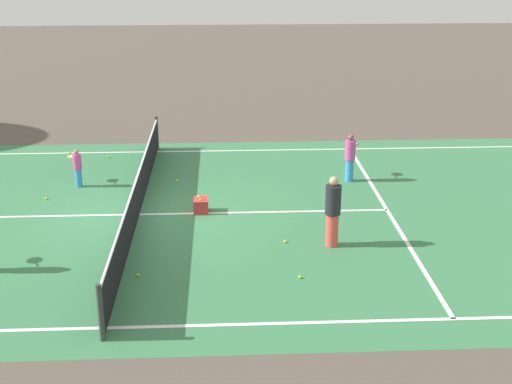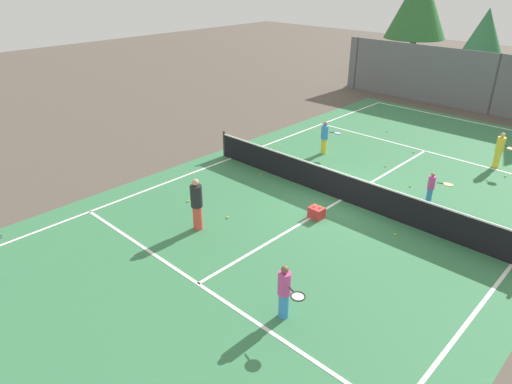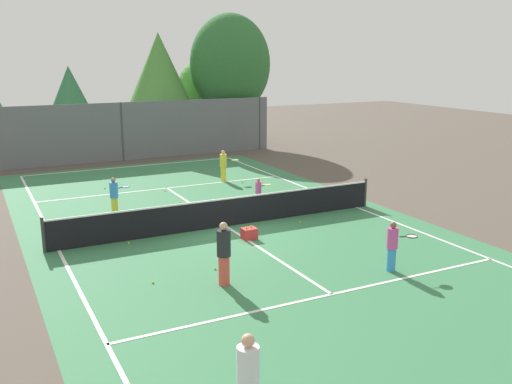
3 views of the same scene
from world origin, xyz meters
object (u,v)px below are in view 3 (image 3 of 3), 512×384
object	(u,v)px
tennis_ball_7	(153,282)
tennis_ball_8	(180,203)
player_2	(224,253)
player_3	(259,191)
player_0	(115,196)
tennis_ball_9	(300,222)
tennis_ball_0	(215,269)
tennis_ball_1	(105,188)
tennis_ball_5	(228,204)
tennis_ball_10	(165,191)
tennis_ball_6	(323,200)
player_5	(393,246)
player_4	(224,165)
tennis_ball_2	(316,191)
tennis_ball_4	(129,243)
tennis_ball_3	(242,182)
player_1	(248,382)
ball_crate	(249,233)

from	to	relation	value
tennis_ball_7	tennis_ball_8	size ratio (longest dim) A/B	1.00
player_2	player_3	world-z (taller)	player_2
player_0	tennis_ball_8	world-z (taller)	player_0
tennis_ball_9	tennis_ball_0	bearing A→B (deg)	-147.99
tennis_ball_1	tennis_ball_7	world-z (taller)	same
tennis_ball_5	tennis_ball_10	world-z (taller)	same
player_0	tennis_ball_6	bearing A→B (deg)	-11.82
tennis_ball_1	player_3	bearing A→B (deg)	-49.87
player_0	player_5	world-z (taller)	player_0
player_4	tennis_ball_0	world-z (taller)	player_4
player_4	tennis_ball_0	bearing A→B (deg)	-115.00
player_5	tennis_ball_9	world-z (taller)	player_5
player_4	tennis_ball_5	bearing A→B (deg)	-111.92
tennis_ball_2	tennis_ball_4	distance (m)	9.46
tennis_ball_5	tennis_ball_1	bearing A→B (deg)	126.82
player_5	tennis_ball_5	distance (m)	8.53
player_2	tennis_ball_3	world-z (taller)	player_2
tennis_ball_7	player_1	bearing A→B (deg)	-93.66
tennis_ball_2	tennis_ball_10	distance (m)	6.48
tennis_ball_0	tennis_ball_1	xyz separation A→B (m)	(-0.55, 11.10, 0.00)
tennis_ball_1	tennis_ball_4	size ratio (longest dim) A/B	1.00
player_3	player_4	world-z (taller)	player_4
player_0	tennis_ball_5	xyz separation A→B (m)	(4.26, -0.54, -0.70)
player_0	tennis_ball_4	size ratio (longest dim) A/B	21.37
player_3	player_4	size ratio (longest dim) A/B	0.76
tennis_ball_8	player_5	bearing A→B (deg)	-73.98
player_3	tennis_ball_10	world-z (taller)	player_3
tennis_ball_10	tennis_ball_5	bearing A→B (deg)	-65.64
player_0	tennis_ball_10	xyz separation A→B (m)	(2.78, 2.73, -0.70)
tennis_ball_6	tennis_ball_9	size ratio (longest dim) A/B	1.00
player_0	player_4	world-z (taller)	player_4
tennis_ball_3	tennis_ball_10	xyz separation A→B (m)	(-3.70, -0.03, 0.00)
tennis_ball_6	tennis_ball_10	distance (m)	6.80
player_0	player_2	bearing A→B (deg)	-83.17
player_0	ball_crate	xyz separation A→B (m)	(3.14, -4.73, -0.55)
tennis_ball_10	tennis_ball_0	bearing A→B (deg)	-99.94
player_1	tennis_ball_6	distance (m)	14.76
player_0	tennis_ball_0	xyz separation A→B (m)	(1.12, -6.72, -0.70)
tennis_ball_5	player_1	bearing A→B (deg)	-112.78
player_2	player_5	size ratio (longest dim) A/B	1.20
player_2	tennis_ball_9	bearing A→B (deg)	39.66
ball_crate	tennis_ball_2	distance (m)	6.93
ball_crate	tennis_ball_2	xyz separation A→B (m)	(5.35, 4.40, -0.15)
player_2	player_4	distance (m)	12.29
ball_crate	tennis_ball_7	size ratio (longest dim) A/B	6.99
player_1	tennis_ball_0	xyz separation A→B (m)	(2.21, 6.57, -0.83)
tennis_ball_6	tennis_ball_9	xyz separation A→B (m)	(-2.46, -2.32, 0.00)
tennis_ball_6	player_4	bearing A→B (deg)	112.05
player_5	tennis_ball_3	world-z (taller)	player_5
tennis_ball_4	player_2	bearing A→B (deg)	-72.40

